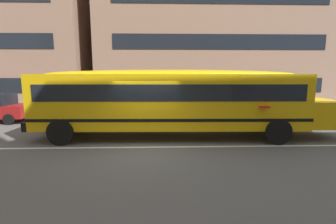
{
  "coord_description": "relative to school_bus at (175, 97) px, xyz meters",
  "views": [
    {
      "loc": [
        0.56,
        -8.86,
        2.76
      ],
      "look_at": [
        0.87,
        0.81,
        1.23
      ],
      "focal_mm": 25.71,
      "sensor_mm": 36.0,
      "label": 1
    }
  ],
  "objects": [
    {
      "name": "ground_plane",
      "position": [
        -1.21,
        -1.61,
        -1.75
      ],
      "size": [
        400.0,
        400.0,
        0.0
      ],
      "primitive_type": "plane",
      "color": "#54514F"
    },
    {
      "name": "school_bus",
      "position": [
        0.0,
        0.0,
        0.0
      ],
      "size": [
        13.22,
        3.29,
        2.94
      ],
      "rotation": [
        0.0,
        0.0,
        -0.02
      ],
      "color": "yellow",
      "rests_on": "ground_plane"
    },
    {
      "name": "lane_centreline",
      "position": [
        -1.21,
        -1.61,
        -1.75
      ],
      "size": [
        110.0,
        0.16,
        0.01
      ],
      "primitive_type": "cube",
      "color": "silver",
      "rests_on": "ground_plane"
    },
    {
      "name": "sidewalk_far",
      "position": [
        -1.21,
        6.24,
        -1.74
      ],
      "size": [
        120.0,
        3.0,
        0.01
      ],
      "primitive_type": "cube",
      "color": "gray",
      "rests_on": "ground_plane"
    },
    {
      "name": "apartment_block_far_centre",
      "position": [
        3.82,
        13.39,
        4.9
      ],
      "size": [
        18.91,
        11.35,
        13.3
      ],
      "color": "#93705B",
      "rests_on": "ground_plane"
    }
  ]
}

